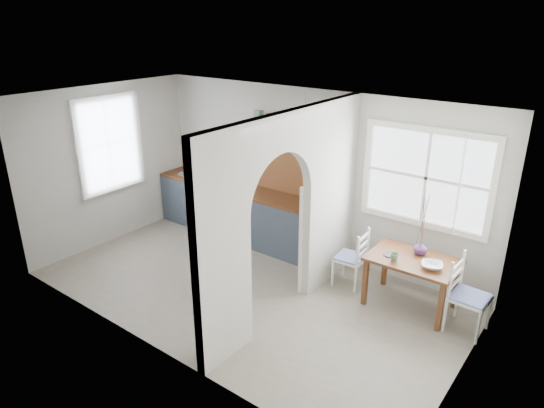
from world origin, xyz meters
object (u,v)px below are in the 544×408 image
Objects in this scene: chair_right at (470,296)px; chair_left at (350,257)px; kettle at (316,203)px; vase at (421,248)px; dining_table at (411,282)px.

chair_left is at bearing 89.02° from chair_right.
kettle is at bearing 85.90° from chair_right.
chair_right reaches higher than chair_left.
vase is (-0.75, 0.27, 0.31)m from chair_right.
dining_table is 1.18× the size of chair_right.
chair_left is 4.69× the size of vase.
kettle is (-2.37, 0.29, 0.55)m from chair_right.
chair_left is 1.67m from chair_right.
dining_table is 0.47m from vase.
vase is at bearing -16.83° from kettle.
kettle is 1.64m from vase.
chair_right reaches higher than vase.
chair_right is (1.66, -0.11, 0.04)m from chair_left.
kettle is (-0.71, 0.18, 0.59)m from chair_left.
chair_right is 2.45m from kettle.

